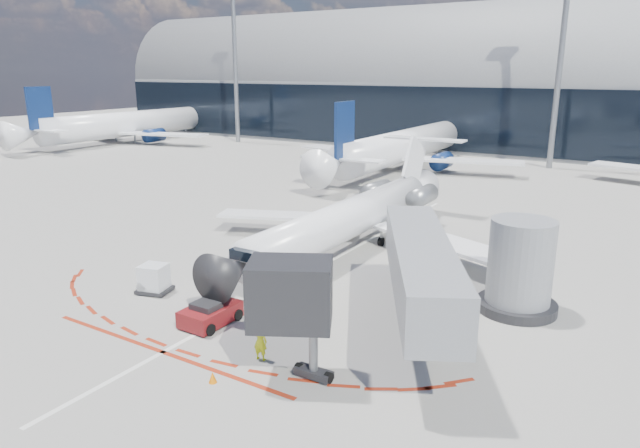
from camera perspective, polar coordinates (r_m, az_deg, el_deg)
The scene contains 14 objects.
ground at distance 34.50m, azimuth -1.39°, elevation -5.06°, with size 260.00×260.00×0.00m, color slate.
apron_centerline at distance 36.09m, azimuth 0.35°, elevation -4.11°, with size 0.25×40.00×0.01m, color silver.
apron_stop_bar at distance 26.45m, azimuth -15.43°, elevation -12.25°, with size 14.00×0.25×0.01m, color maroon.
terminal_building at distance 93.81m, azimuth 21.31°, elevation 12.14°, with size 150.00×24.15×24.00m.
jet_bridge at distance 26.88m, azimuth 12.76°, elevation -4.63°, with size 10.03×15.20×4.90m.
light_mast_west at distance 97.82m, azimuth -8.47°, elevation 15.41°, with size 0.70×0.70×25.00m, color slate.
light_mast_centre at distance 76.15m, azimuth 22.87°, elevation 14.50°, with size 0.70×0.70×25.00m, color slate.
regional_jet at distance 39.08m, azimuth 3.50°, elevation 0.87°, with size 22.15×27.31×6.84m.
pushback_tug at distance 28.44m, azimuth -10.92°, elevation -8.79°, with size 1.98×4.57×1.18m.
ramp_worker at distance 24.72m, azimuth -6.01°, elevation -11.57°, with size 0.62×0.41×1.71m, color #CBDD17.
uld_container at distance 32.85m, azimuth -16.27°, elevation -5.29°, with size 2.02×1.84×1.60m.
safety_cone_right at distance 23.64m, azimuth -10.69°, elevation -14.83°, with size 0.33×0.33×0.46m, color orange.
bg_airliner_0 at distance 102.32m, azimuth -18.67°, elevation 11.11°, with size 36.87×39.04×11.93m, color white, non-canonical shape.
bg_airliner_1 at distance 71.11m, azimuth 8.33°, elevation 9.91°, with size 34.26×36.28×11.09m, color white, non-canonical shape.
Camera 1 is at (17.71, -27.08, 11.98)m, focal length 32.00 mm.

